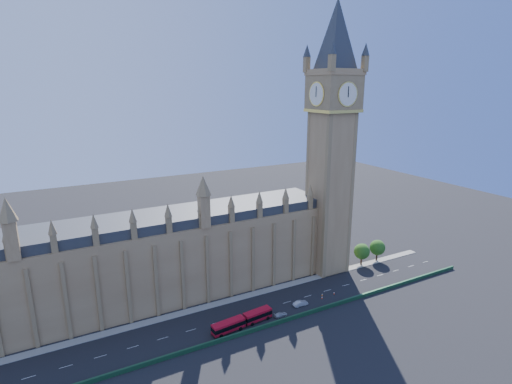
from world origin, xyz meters
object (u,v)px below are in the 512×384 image
red_bus (242,321)px  car_white (281,315)px  car_grey (252,316)px  car_silver (301,303)px

red_bus → car_white: (12.31, -0.73, -1.11)m
red_bus → car_white: red_bus is taller
car_grey → red_bus: bearing=121.9°
car_grey → car_white: 8.64m
red_bus → car_silver: bearing=-1.7°
car_grey → car_white: size_ratio=1.04×
red_bus → car_white: 12.38m
red_bus → car_grey: red_bus is taller
red_bus → car_grey: bearing=24.7°
car_white → car_silver: bearing=-76.4°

